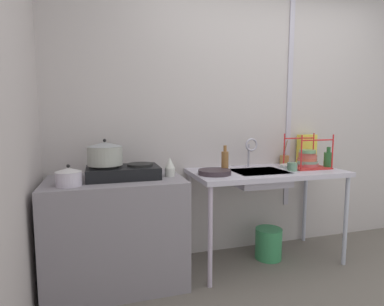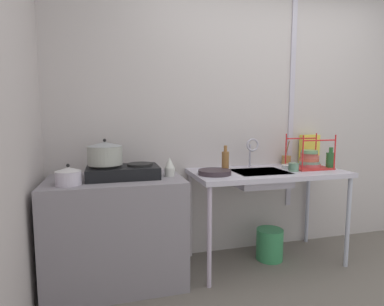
{
  "view_description": "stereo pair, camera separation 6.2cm",
  "coord_description": "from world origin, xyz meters",
  "px_view_note": "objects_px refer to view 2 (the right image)",
  "views": [
    {
      "loc": [
        -1.53,
        -1.19,
        1.29
      ],
      "look_at": [
        -0.81,
        1.17,
        1.0
      ],
      "focal_mm": 28.75,
      "sensor_mm": 36.0,
      "label": 1
    },
    {
      "loc": [
        -1.47,
        -1.21,
        1.29
      ],
      "look_at": [
        -0.81,
        1.17,
        1.0
      ],
      "focal_mm": 28.75,
      "sensor_mm": 36.0,
      "label": 2
    }
  ],
  "objects_px": {
    "pot_on_left_burner": "(105,153)",
    "bottle_by_rack": "(331,160)",
    "pot_beside_stove": "(68,176)",
    "percolator": "(170,167)",
    "stove": "(123,172)",
    "sink_basin": "(260,178)",
    "utensil_jar": "(286,160)",
    "dish_rack": "(309,160)",
    "bucket_on_floor": "(270,244)",
    "faucet": "(252,148)",
    "bottle_by_sink": "(225,161)",
    "cereal_box": "(309,149)",
    "frying_pan": "(215,172)",
    "small_bowl_on_drainboard": "(290,167)",
    "cup_by_rack": "(294,167)"
  },
  "relations": [
    {
      "from": "pot_on_left_burner",
      "to": "bottle_by_rack",
      "type": "xyz_separation_m",
      "value": [
        1.97,
        -0.05,
        -0.12
      ]
    },
    {
      "from": "pot_beside_stove",
      "to": "percolator",
      "type": "xyz_separation_m",
      "value": [
        0.73,
        0.13,
        0.01
      ]
    },
    {
      "from": "stove",
      "to": "pot_beside_stove",
      "type": "relative_size",
      "value": 3.09
    },
    {
      "from": "sink_basin",
      "to": "utensil_jar",
      "type": "height_order",
      "value": "utensil_jar"
    },
    {
      "from": "pot_on_left_burner",
      "to": "sink_basin",
      "type": "relative_size",
      "value": 0.57
    },
    {
      "from": "pot_on_left_burner",
      "to": "dish_rack",
      "type": "distance_m",
      "value": 1.8
    },
    {
      "from": "bottle_by_rack",
      "to": "bucket_on_floor",
      "type": "height_order",
      "value": "bottle_by_rack"
    },
    {
      "from": "faucet",
      "to": "bottle_by_sink",
      "type": "relative_size",
      "value": 1.21
    },
    {
      "from": "sink_basin",
      "to": "cereal_box",
      "type": "bearing_deg",
      "value": 22.19
    },
    {
      "from": "frying_pan",
      "to": "cereal_box",
      "type": "relative_size",
      "value": 0.93
    },
    {
      "from": "pot_beside_stove",
      "to": "utensil_jar",
      "type": "relative_size",
      "value": 0.73
    },
    {
      "from": "faucet",
      "to": "sink_basin",
      "type": "bearing_deg",
      "value": -92.12
    },
    {
      "from": "stove",
      "to": "frying_pan",
      "type": "bearing_deg",
      "value": -4.27
    },
    {
      "from": "small_bowl_on_drainboard",
      "to": "cereal_box",
      "type": "relative_size",
      "value": 0.53
    },
    {
      "from": "percolator",
      "to": "bottle_by_rack",
      "type": "bearing_deg",
      "value": -0.97
    },
    {
      "from": "pot_beside_stove",
      "to": "bottle_by_sink",
      "type": "relative_size",
      "value": 0.76
    },
    {
      "from": "dish_rack",
      "to": "bucket_on_floor",
      "type": "xyz_separation_m",
      "value": [
        -0.37,
        0.01,
        -0.76
      ]
    },
    {
      "from": "percolator",
      "to": "small_bowl_on_drainboard",
      "type": "distance_m",
      "value": 1.12
    },
    {
      "from": "stove",
      "to": "bottle_by_rack",
      "type": "relative_size",
      "value": 2.78
    },
    {
      "from": "frying_pan",
      "to": "cup_by_rack",
      "type": "height_order",
      "value": "cup_by_rack"
    },
    {
      "from": "pot_on_left_burner",
      "to": "bottle_by_sink",
      "type": "distance_m",
      "value": 0.98
    },
    {
      "from": "frying_pan",
      "to": "cereal_box",
      "type": "bearing_deg",
      "value": 15.82
    },
    {
      "from": "sink_basin",
      "to": "bottle_by_sink",
      "type": "height_order",
      "value": "bottle_by_sink"
    },
    {
      "from": "utensil_jar",
      "to": "percolator",
      "type": "bearing_deg",
      "value": -167.13
    },
    {
      "from": "faucet",
      "to": "cereal_box",
      "type": "bearing_deg",
      "value": 8.87
    },
    {
      "from": "bottle_by_sink",
      "to": "cereal_box",
      "type": "relative_size",
      "value": 0.79
    },
    {
      "from": "utensil_jar",
      "to": "pot_beside_stove",
      "type": "bearing_deg",
      "value": -168.1
    },
    {
      "from": "pot_on_left_burner",
      "to": "dish_rack",
      "type": "xyz_separation_m",
      "value": [
        1.79,
        0.01,
        -0.12
      ]
    },
    {
      "from": "cup_by_rack",
      "to": "utensil_jar",
      "type": "xyz_separation_m",
      "value": [
        0.14,
        0.34,
        0.01
      ]
    },
    {
      "from": "faucet",
      "to": "small_bowl_on_drainboard",
      "type": "relative_size",
      "value": 1.81
    },
    {
      "from": "dish_rack",
      "to": "small_bowl_on_drainboard",
      "type": "xyz_separation_m",
      "value": [
        -0.19,
        0.01,
        -0.05
      ]
    },
    {
      "from": "bottle_by_rack",
      "to": "utensil_jar",
      "type": "relative_size",
      "value": 0.81
    },
    {
      "from": "dish_rack",
      "to": "bottle_by_rack",
      "type": "bearing_deg",
      "value": -19.03
    },
    {
      "from": "bottle_by_sink",
      "to": "faucet",
      "type": "bearing_deg",
      "value": 22.98
    },
    {
      "from": "sink_basin",
      "to": "faucet",
      "type": "bearing_deg",
      "value": 87.88
    },
    {
      "from": "sink_basin",
      "to": "frying_pan",
      "type": "relative_size",
      "value": 1.7
    },
    {
      "from": "frying_pan",
      "to": "small_bowl_on_drainboard",
      "type": "distance_m",
      "value": 0.75
    },
    {
      "from": "dish_rack",
      "to": "bottle_by_sink",
      "type": "height_order",
      "value": "dish_rack"
    },
    {
      "from": "pot_beside_stove",
      "to": "sink_basin",
      "type": "xyz_separation_m",
      "value": [
        1.52,
        0.14,
        -0.12
      ]
    },
    {
      "from": "dish_rack",
      "to": "bottle_by_sink",
      "type": "relative_size",
      "value": 1.52
    },
    {
      "from": "bottle_by_sink",
      "to": "utensil_jar",
      "type": "bearing_deg",
      "value": 17.42
    },
    {
      "from": "sink_basin",
      "to": "utensil_jar",
      "type": "relative_size",
      "value": 1.92
    },
    {
      "from": "sink_basin",
      "to": "frying_pan",
      "type": "bearing_deg",
      "value": -175.39
    },
    {
      "from": "pot_on_left_burner",
      "to": "percolator",
      "type": "relative_size",
      "value": 1.75
    },
    {
      "from": "dish_rack",
      "to": "cup_by_rack",
      "type": "distance_m",
      "value": 0.25
    },
    {
      "from": "bottle_by_sink",
      "to": "cereal_box",
      "type": "xyz_separation_m",
      "value": [
        0.99,
        0.24,
        0.05
      ]
    },
    {
      "from": "pot_beside_stove",
      "to": "small_bowl_on_drainboard",
      "type": "height_order",
      "value": "pot_beside_stove"
    },
    {
      "from": "faucet",
      "to": "bucket_on_floor",
      "type": "height_order",
      "value": "faucet"
    },
    {
      "from": "stove",
      "to": "sink_basin",
      "type": "height_order",
      "value": "stove"
    },
    {
      "from": "cereal_box",
      "to": "small_bowl_on_drainboard",
      "type": "bearing_deg",
      "value": -149.7
    }
  ]
}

